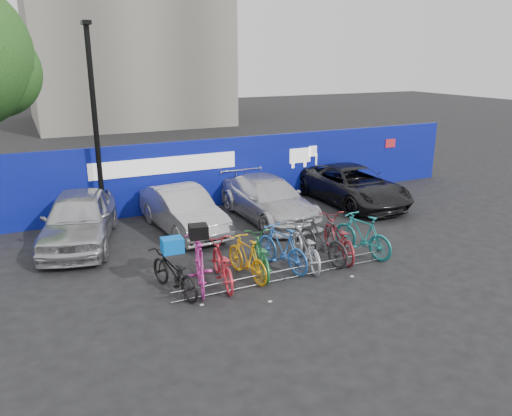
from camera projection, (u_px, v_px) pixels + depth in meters
ground at (273, 271)px, 12.45m from camera, size 100.00×100.00×0.00m
hoarding at (194, 175)px, 17.27m from camera, size 22.00×0.18×2.40m
lamppost at (95, 122)px, 14.83m from camera, size 0.25×0.50×6.11m
bike_rack at (285, 274)px, 11.88m from camera, size 5.60×0.03×0.30m
car_0 at (79, 218)px, 14.06m from camera, size 2.91×4.78×1.52m
car_1 at (183, 210)px, 15.12m from camera, size 1.80×4.16×1.33m
car_2 at (268, 199)px, 16.31m from camera, size 1.99×4.68×1.35m
car_3 at (352, 185)px, 18.00m from camera, size 2.25×4.88×1.36m
bike_0 at (174, 273)px, 11.18m from camera, size 1.10×1.99×0.99m
bike_1 at (199, 263)px, 11.42m from camera, size 1.06×2.11×1.22m
bike_2 at (222, 264)px, 11.64m from camera, size 0.94×1.99×1.00m
bike_3 at (247, 258)px, 11.93m from camera, size 0.70×1.78×1.04m
bike_4 at (261, 255)px, 12.22m from camera, size 1.09×1.94×0.97m
bike_5 at (282, 248)px, 12.44m from camera, size 0.93×1.95×1.13m
bike_6 at (306, 246)px, 12.66m from camera, size 1.04×2.06×1.03m
bike_7 at (322, 240)px, 12.92m from camera, size 0.80×1.99×1.16m
bike_8 at (338, 237)px, 13.21m from camera, size 1.16×2.17×1.09m
bike_9 at (362, 235)px, 13.32m from camera, size 0.99×1.99×1.15m
cargo_crate at (172, 245)px, 10.98m from camera, size 0.48×0.38×0.33m
cargo_topcase at (198, 231)px, 11.20m from camera, size 0.47×0.44×0.31m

